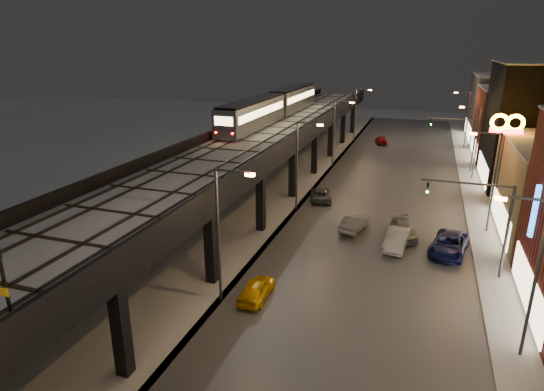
% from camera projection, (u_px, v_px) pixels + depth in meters
% --- Properties ---
extents(road_surface, '(17.00, 120.00, 0.06)m').
position_uv_depth(road_surface, '(383.00, 206.00, 47.16)').
color(road_surface, '#46474D').
rests_on(road_surface, ground).
extents(sidewalk_right, '(4.00, 120.00, 0.14)m').
position_uv_depth(sidewalk_right, '(488.00, 217.00, 44.08)').
color(sidewalk_right, '#9FA1A8').
rests_on(sidewalk_right, ground).
extents(under_viaduct_pavement, '(11.00, 120.00, 0.06)m').
position_uv_depth(under_viaduct_pavement, '(261.00, 193.00, 51.30)').
color(under_viaduct_pavement, '#9FA1A8').
rests_on(under_viaduct_pavement, ground).
extents(elevated_viaduct, '(9.00, 100.00, 6.30)m').
position_uv_depth(elevated_viaduct, '(250.00, 150.00, 46.69)').
color(elevated_viaduct, black).
rests_on(elevated_viaduct, ground).
extents(viaduct_trackbed, '(8.40, 100.00, 0.32)m').
position_uv_depth(viaduct_trackbed, '(250.00, 143.00, 46.56)').
color(viaduct_trackbed, '#B2B7C1').
rests_on(viaduct_trackbed, elevated_viaduct).
extents(viaduct_parapet_streetside, '(0.30, 100.00, 1.10)m').
position_uv_depth(viaduct_parapet_streetside, '(291.00, 141.00, 45.11)').
color(viaduct_parapet_streetside, black).
rests_on(viaduct_parapet_streetside, elevated_viaduct).
extents(viaduct_parapet_far, '(0.30, 100.00, 1.10)m').
position_uv_depth(viaduct_parapet_far, '(212.00, 136.00, 47.77)').
color(viaduct_parapet_far, black).
rests_on(viaduct_parapet_far, elevated_viaduct).
extents(building_e, '(12.20, 12.20, 10.16)m').
position_uv_depth(building_e, '(523.00, 125.00, 64.73)').
color(building_e, maroon).
rests_on(building_e, ground).
extents(building_f, '(12.20, 16.20, 11.16)m').
position_uv_depth(building_f, '(509.00, 109.00, 77.14)').
color(building_f, '#3E3F46').
rests_on(building_f, ground).
extents(streetlight_left_1, '(2.57, 0.28, 9.00)m').
position_uv_depth(streetlight_left_1, '(222.00, 227.00, 28.19)').
color(streetlight_left_1, '#38383A').
rests_on(streetlight_left_1, ground).
extents(streetlight_right_1, '(2.56, 0.28, 9.00)m').
position_uv_depth(streetlight_right_1, '(531.00, 269.00, 22.94)').
color(streetlight_right_1, '#38383A').
rests_on(streetlight_right_1, ground).
extents(streetlight_left_2, '(2.57, 0.28, 9.00)m').
position_uv_depth(streetlight_left_2, '(300.00, 160.00, 44.35)').
color(streetlight_left_2, '#38383A').
rests_on(streetlight_left_2, ground).
extents(streetlight_right_2, '(2.56, 0.28, 9.00)m').
position_uv_depth(streetlight_right_2, '(492.00, 176.00, 39.09)').
color(streetlight_right_2, '#38383A').
rests_on(streetlight_right_2, ground).
extents(streetlight_left_3, '(2.57, 0.28, 9.00)m').
position_uv_depth(streetlight_left_3, '(336.00, 129.00, 60.50)').
color(streetlight_left_3, '#38383A').
rests_on(streetlight_left_3, ground).
extents(streetlight_right_3, '(2.56, 0.28, 9.00)m').
position_uv_depth(streetlight_right_3, '(475.00, 137.00, 55.24)').
color(streetlight_right_3, '#38383A').
rests_on(streetlight_right_3, ground).
extents(streetlight_left_4, '(2.57, 0.28, 9.00)m').
position_uv_depth(streetlight_left_4, '(357.00, 111.00, 76.65)').
color(streetlight_left_4, '#38383A').
rests_on(streetlight_left_4, ground).
extents(streetlight_right_4, '(2.56, 0.28, 9.00)m').
position_uv_depth(streetlight_right_4, '(466.00, 116.00, 71.39)').
color(streetlight_right_4, '#38383A').
rests_on(streetlight_right_4, ground).
extents(traffic_light_rig_a, '(6.10, 0.34, 7.00)m').
position_uv_depth(traffic_light_rig_a, '(490.00, 219.00, 31.52)').
color(traffic_light_rig_a, '#38383A').
rests_on(traffic_light_rig_a, ground).
extents(traffic_light_rig_b, '(6.10, 0.34, 7.00)m').
position_uv_depth(traffic_light_rig_b, '(465.00, 138.00, 58.44)').
color(traffic_light_rig_b, '#38383A').
rests_on(traffic_light_rig_b, ground).
extents(subway_train, '(2.75, 33.32, 3.28)m').
position_uv_depth(subway_train, '(275.00, 105.00, 60.86)').
color(subway_train, gray).
rests_on(subway_train, viaduct_trackbed).
extents(car_taxi, '(1.61, 3.93, 1.34)m').
position_uv_depth(car_taxi, '(257.00, 290.00, 29.88)').
color(car_taxi, '#DFA805').
rests_on(car_taxi, ground).
extents(car_near_white, '(2.24, 4.33, 1.36)m').
position_uv_depth(car_near_white, '(354.00, 224.00, 40.79)').
color(car_near_white, gray).
rests_on(car_near_white, ground).
extents(car_mid_silver, '(3.26, 4.89, 1.25)m').
position_uv_depth(car_mid_silver, '(321.00, 195.00, 48.76)').
color(car_mid_silver, '#52555C').
rests_on(car_mid_silver, ground).
extents(car_far_white, '(2.49, 4.21, 1.34)m').
position_uv_depth(car_far_white, '(381.00, 140.00, 76.11)').
color(car_far_white, '#910A0A').
rests_on(car_far_white, ground).
extents(car_onc_silver, '(2.00, 4.63, 1.48)m').
position_uv_depth(car_onc_silver, '(397.00, 240.00, 37.31)').
color(car_onc_silver, silver).
rests_on(car_onc_silver, ground).
extents(car_onc_dark, '(3.56, 5.90, 1.53)m').
position_uv_depth(car_onc_dark, '(449.00, 245.00, 36.23)').
color(car_onc_dark, '#0E1347').
rests_on(car_onc_dark, ground).
extents(car_onc_white, '(2.83, 4.76, 1.29)m').
position_uv_depth(car_onc_white, '(403.00, 230.00, 39.46)').
color(car_onc_white, gray).
rests_on(car_onc_white, ground).
extents(sign_mcdonalds, '(2.95, 0.44, 9.95)m').
position_uv_depth(sign_mcdonalds, '(506.00, 134.00, 42.12)').
color(sign_mcdonalds, '#38383A').
rests_on(sign_mcdonalds, ground).
extents(sign_carwash, '(1.51, 0.35, 7.84)m').
position_uv_depth(sign_carwash, '(543.00, 221.00, 28.42)').
color(sign_carwash, '#38383A').
rests_on(sign_carwash, ground).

